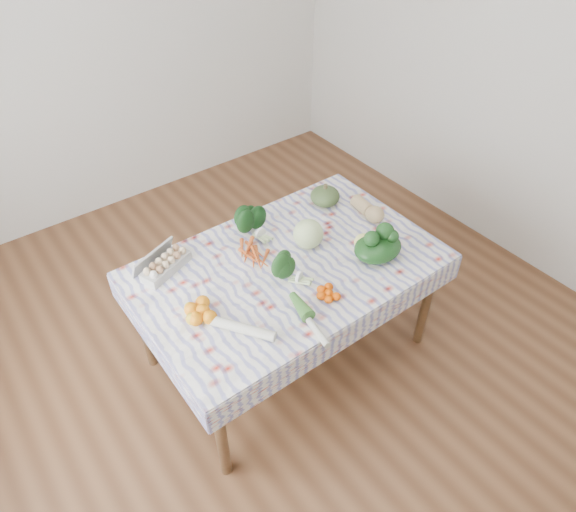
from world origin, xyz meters
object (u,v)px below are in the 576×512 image
(cabbage, at_px, (308,234))
(grapefruit, at_px, (363,242))
(egg_carton, at_px, (166,265))
(dining_table, at_px, (288,275))
(butternut_squash, at_px, (368,208))
(kabocha_squash, at_px, (325,196))

(cabbage, distance_m, grapefruit, 0.31)
(cabbage, bearing_deg, egg_carton, 158.21)
(dining_table, height_order, butternut_squash, butternut_squash)
(dining_table, distance_m, butternut_squash, 0.68)
(cabbage, distance_m, butternut_squash, 0.47)
(kabocha_squash, height_order, butternut_squash, kabocha_squash)
(dining_table, bearing_deg, grapefruit, -20.92)
(dining_table, distance_m, cabbage, 0.26)
(kabocha_squash, distance_m, butternut_squash, 0.28)
(kabocha_squash, bearing_deg, grapefruit, -103.49)
(kabocha_squash, xyz_separation_m, grapefruit, (-0.11, -0.47, -0.01))
(egg_carton, bearing_deg, butternut_squash, -34.39)
(butternut_squash, bearing_deg, egg_carton, 172.07)
(butternut_squash, bearing_deg, dining_table, -169.07)
(dining_table, relative_size, butternut_squash, 6.62)
(dining_table, bearing_deg, kabocha_squash, 30.81)
(kabocha_squash, bearing_deg, dining_table, -149.19)
(egg_carton, xyz_separation_m, butternut_squash, (1.22, -0.29, 0.02))
(dining_table, height_order, cabbage, cabbage)
(dining_table, relative_size, grapefruit, 15.26)
(kabocha_squash, height_order, grapefruit, kabocha_squash)
(dining_table, xyz_separation_m, butternut_squash, (0.66, 0.06, 0.14))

